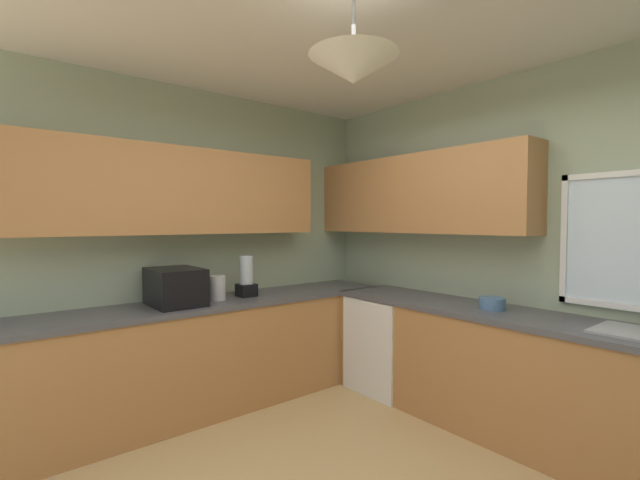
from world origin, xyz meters
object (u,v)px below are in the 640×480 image
Objects in this scene: bowl at (492,303)px; kettle at (217,288)px; dishwasher at (389,343)px; blender_appliance at (246,278)px; microwave at (175,287)px.

kettle is at bearing -138.70° from bowl.
dishwasher is 2.36× the size of blender_appliance.
kettle is 0.57× the size of blender_appliance.
microwave reaches higher than dishwasher.
kettle is at bearing 86.70° from microwave.
dishwasher is 1.45m from blender_appliance.
blender_appliance is at bearing -120.48° from dishwasher.
bowl is at bearing 41.30° from kettle.
blender_appliance is (-0.66, -1.12, 0.63)m from dishwasher.
dishwasher is 4.11× the size of kettle.
microwave is (-0.66, -1.75, 0.62)m from dishwasher.
blender_appliance reaches higher than kettle.
kettle is 2.17m from bowl.
microwave is 2.32× the size of kettle.
bowl is (1.65, 1.78, -0.10)m from microwave.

